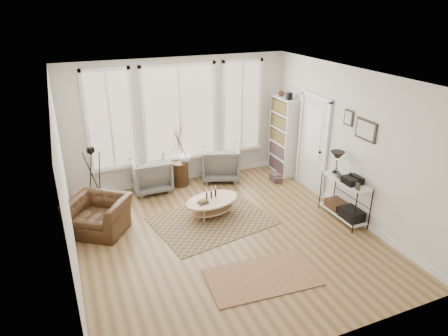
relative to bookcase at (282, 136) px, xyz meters
name	(u,v)px	position (x,y,z in m)	size (l,w,h in m)	color
room	(227,164)	(-2.42, -2.20, 0.47)	(5.50, 5.54, 2.90)	olive
bay_window	(180,115)	(-2.44, 0.49, 0.65)	(4.14, 0.12, 2.24)	tan
door	(313,142)	(0.13, -1.08, 0.17)	(0.09, 1.06, 2.22)	silver
bookcase	(282,136)	(0.00, 0.00, 0.00)	(0.31, 0.85, 2.06)	white
low_shelf	(345,195)	(-0.06, -2.52, -0.44)	(0.38, 1.08, 1.30)	white
wall_art	(361,127)	(0.14, -2.49, 0.92)	(0.04, 0.88, 0.44)	black
rug_main	(212,221)	(-2.49, -1.61, -0.95)	(2.19, 1.64, 0.01)	brown
rug_runner	(262,277)	(-2.39, -3.54, -0.94)	(1.73, 0.96, 0.01)	brown
coffee_table	(212,203)	(-2.41, -1.40, -0.67)	(1.27, 0.97, 0.52)	tan
armchair_left	(151,174)	(-3.26, 0.22, -0.57)	(0.83, 0.85, 0.78)	slate
armchair_right	(220,162)	(-1.56, 0.22, -0.54)	(0.88, 0.91, 0.83)	slate
side_table	(180,155)	(-2.57, 0.22, -0.19)	(0.38, 0.38, 1.59)	#3D2514
vase	(185,156)	(-2.43, 0.22, -0.26)	(0.25, 0.25, 0.26)	silver
accent_chair	(99,215)	(-4.56, -1.13, -0.62)	(1.03, 0.90, 0.67)	#3D2514
tripod_camera	(95,182)	(-4.50, -0.22, -0.33)	(0.48, 0.48, 1.35)	black
book_stack_near	(276,177)	(-0.39, -0.44, -0.87)	(0.22, 0.28, 0.18)	brown
book_stack_far	(278,179)	(-0.39, -0.53, -0.88)	(0.18, 0.23, 0.15)	brown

